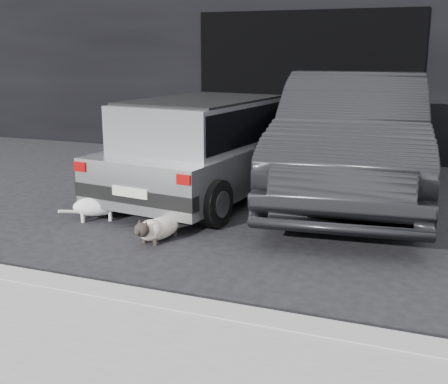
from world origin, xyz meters
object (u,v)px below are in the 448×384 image
(cat_white, at_px, (99,205))
(second_car, at_px, (353,136))
(silver_hatchback, at_px, (207,143))
(cat_siamese, at_px, (157,229))

(cat_white, bearing_deg, second_car, 97.24)
(silver_hatchback, bearing_deg, cat_white, -108.37)
(silver_hatchback, distance_m, second_car, 1.93)
(silver_hatchback, height_order, cat_siamese, silver_hatchback)
(silver_hatchback, distance_m, cat_white, 1.76)
(silver_hatchback, relative_size, second_car, 0.75)
(silver_hatchback, xyz_separation_m, cat_white, (-0.73, -1.51, -0.54))
(cat_siamese, distance_m, cat_white, 1.06)
(second_car, distance_m, cat_white, 3.39)
(cat_siamese, relative_size, cat_white, 1.26)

